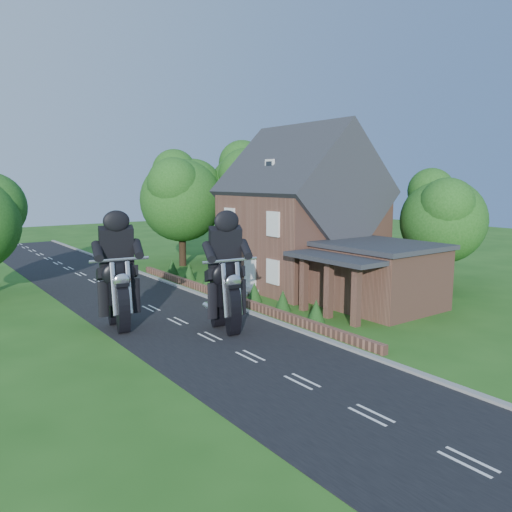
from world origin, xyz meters
TOP-DOWN VIEW (x-y plane):
  - ground at (0.00, 0.00)m, footprint 120.00×120.00m
  - road at (0.00, 0.00)m, footprint 7.00×80.00m
  - kerb at (3.65, 0.00)m, footprint 0.30×80.00m
  - garden_wall at (4.30, 5.00)m, footprint 0.30×22.00m
  - house at (10.49, 6.00)m, footprint 9.54×8.64m
  - annex at (9.87, -0.80)m, footprint 7.05×5.94m
  - tree_annex_side at (17.13, 0.10)m, footprint 5.64×5.20m
  - tree_house_right at (16.65, 8.62)m, footprint 6.51×6.00m
  - tree_behind_house at (14.18, 16.14)m, footprint 7.81×7.20m
  - tree_behind_left at (8.16, 17.13)m, footprint 6.94×6.40m
  - shrub_a at (5.30, -1.00)m, footprint 0.90×0.90m
  - shrub_b at (5.30, 1.50)m, footprint 0.90×0.90m
  - shrub_c at (5.30, 4.00)m, footprint 0.90×0.90m
  - shrub_d at (5.30, 9.00)m, footprint 0.90×0.90m
  - shrub_e at (5.30, 11.50)m, footprint 0.90×0.90m
  - shrub_f at (5.30, 14.00)m, footprint 0.90×0.90m
  - motorcycle_lead at (1.00, 0.27)m, footprint 0.65×1.79m
  - motorcycle_follow at (-2.71, 3.39)m, footprint 0.67×1.78m

SIDE VIEW (x-z plane):
  - ground at x=0.00m, z-range 0.00..0.00m
  - road at x=0.00m, z-range 0.00..0.02m
  - kerb at x=3.65m, z-range 0.00..0.12m
  - garden_wall at x=4.30m, z-range 0.00..0.40m
  - shrub_a at x=5.30m, z-range 0.00..1.10m
  - shrub_b at x=5.30m, z-range 0.00..1.10m
  - shrub_c at x=5.30m, z-range 0.00..1.10m
  - shrub_d at x=5.30m, z-range 0.00..1.10m
  - shrub_e at x=5.30m, z-range 0.00..1.10m
  - shrub_f at x=5.30m, z-range 0.00..1.10m
  - motorcycle_follow at x=-2.71m, z-range 0.00..1.62m
  - motorcycle_lead at x=1.00m, z-range 0.00..1.63m
  - annex at x=9.87m, z-range 0.05..3.49m
  - house at x=10.49m, z-range -0.78..9.46m
  - tree_annex_side at x=17.13m, z-range 0.95..8.43m
  - tree_house_right at x=16.65m, z-range 0.99..9.39m
  - tree_behind_left at x=8.16m, z-range 1.15..10.31m
  - tree_behind_house at x=14.18m, z-range 1.19..11.27m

